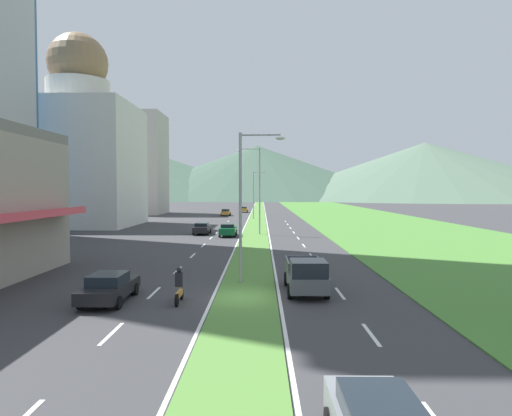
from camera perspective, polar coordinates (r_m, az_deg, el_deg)
name	(u,v)px	position (r m, az deg, el deg)	size (l,w,h in m)	color
ground_plane	(246,298)	(24.17, -1.26, -11.25)	(600.00, 600.00, 0.00)	#38383A
grass_median	(257,220)	(83.67, 0.13, -1.53)	(3.20, 240.00, 0.06)	#518438
grass_verge_right	(369,220)	(85.98, 14.00, -1.50)	(24.00, 240.00, 0.06)	#477F33
lane_dash_left_2	(112,333)	(19.36, -17.71, -14.81)	(0.16, 2.80, 0.01)	silver
lane_dash_left_3	(154,293)	(25.90, -12.72, -10.37)	(0.16, 2.80, 0.01)	silver
lane_dash_left_4	(178,270)	(32.65, -9.83, -7.70)	(0.16, 2.80, 0.01)	silver
lane_dash_left_5	(193,255)	(39.49, -7.96, -5.94)	(0.16, 2.80, 0.01)	silver
lane_dash_left_6	(203,245)	(46.40, -6.65, -4.70)	(0.16, 2.80, 0.01)	silver
lane_dash_left_7	(211,238)	(53.33, -5.69, -3.78)	(0.16, 2.80, 0.01)	silver
lane_dash_left_8	(217,232)	(60.29, -4.95, -3.07)	(0.16, 2.80, 0.01)	silver
lane_dash_left_9	(222,228)	(67.26, -4.36, -2.51)	(0.16, 2.80, 0.01)	silver
lane_dash_left_10	(225,224)	(74.25, -3.88, -2.05)	(0.16, 2.80, 0.01)	silver
lane_dash_left_11	(228,221)	(81.24, -3.49, -1.67)	(0.16, 2.80, 0.01)	silver
lane_dash_right_2	(371,334)	(18.93, 14.28, -15.17)	(0.16, 2.80, 0.01)	silver
lane_dash_right_3	(340,293)	(25.58, 10.51, -10.51)	(0.16, 2.80, 0.01)	silver
lane_dash_right_4	(323,270)	(32.40, 8.37, -7.77)	(0.16, 2.80, 0.01)	silver
lane_dash_right_5	(311,256)	(39.29, 6.99, -5.98)	(0.16, 2.80, 0.01)	silver
lane_dash_right_6	(304,246)	(46.22, 6.03, -4.72)	(0.16, 2.80, 0.01)	silver
lane_dash_right_7	(298,238)	(53.18, 5.33, -3.80)	(0.16, 2.80, 0.01)	silver
lane_dash_right_8	(294,232)	(60.15, 4.78, -3.08)	(0.16, 2.80, 0.01)	silver
lane_dash_right_9	(290,228)	(67.14, 4.35, -2.52)	(0.16, 2.80, 0.01)	silver
lane_dash_right_10	(288,224)	(74.14, 4.01, -2.06)	(0.16, 2.80, 0.01)	silver
lane_dash_right_11	(285,221)	(81.14, 3.72, -1.68)	(0.16, 2.80, 0.01)	silver
edge_line_median_left	(248,220)	(83.71, -1.07, -1.55)	(0.16, 240.00, 0.01)	silver
edge_line_median_right	(266,220)	(83.67, 1.33, -1.55)	(0.16, 240.00, 0.01)	silver
domed_building	(79,150)	(76.56, -21.36, 6.80)	(17.11, 17.11, 29.90)	silver
midrise_colored	(137,164)	(109.87, -14.79, 5.38)	(12.66, 12.66, 23.34)	#B7B2A8
hill_far_left	(136,173)	(305.67, -14.85, 4.27)	(199.33, 199.33, 32.84)	#3D5647
hill_far_center	(257,172)	(299.21, 0.10, 4.57)	(193.15, 193.15, 34.65)	#3D5647
hill_far_right	(425,171)	(295.18, 20.51, 4.42)	(203.68, 203.68, 34.33)	#516B56
street_lamp_near	(245,197)	(27.18, -1.35, 1.37)	(2.77, 0.36, 9.08)	#99999E
street_lamp_mid	(257,186)	(56.91, 0.18, 2.84)	(2.92, 0.36, 10.91)	#99999E
street_lamp_far	(255,192)	(86.70, -0.14, 2.04)	(2.69, 0.42, 9.11)	#99999E
car_0	(244,209)	(112.67, -1.55, -0.18)	(1.97, 4.02, 1.41)	#C6842D
car_1	(228,230)	(55.22, -3.53, -2.75)	(2.02, 4.69, 1.52)	#0C5128
car_2	(202,228)	(57.98, -6.82, -2.54)	(1.98, 4.64, 1.47)	black
car_3	(226,212)	(98.34, -3.83, -0.54)	(1.98, 4.33, 1.47)	#C6842D
car_5	(109,287)	(24.35, -18.01, -9.46)	(2.04, 4.69, 1.46)	black
pickup_truck_0	(306,275)	(25.18, 6.31, -8.42)	(2.18, 5.40, 2.00)	#515459
motorcycle_rider	(179,288)	(23.28, -9.64, -9.92)	(0.36, 2.00, 1.80)	black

